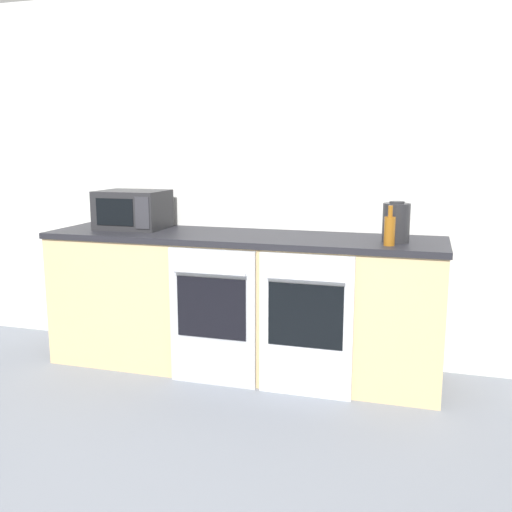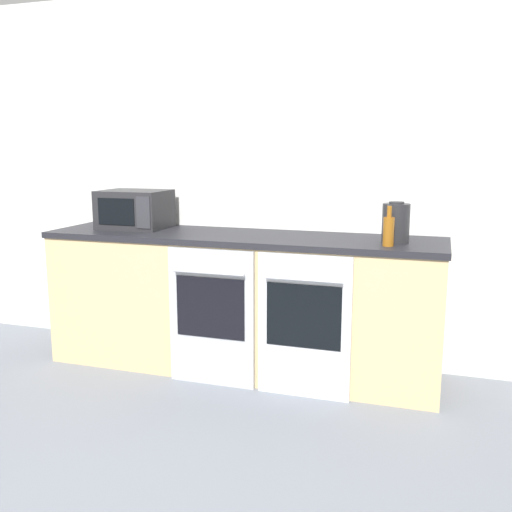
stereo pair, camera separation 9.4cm
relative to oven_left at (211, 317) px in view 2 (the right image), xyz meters
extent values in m
cube|color=silver|center=(0.08, 0.67, 0.85)|extent=(10.00, 0.06, 2.60)
cube|color=tan|center=(0.08, 0.33, 0.00)|extent=(2.65, 0.63, 0.90)
cube|color=black|center=(0.08, 0.33, 0.47)|extent=(2.67, 0.65, 0.04)
cube|color=#A8AAAF|center=(0.00, 0.00, -0.01)|extent=(0.57, 0.03, 0.89)
cube|color=black|center=(0.00, -0.02, 0.06)|extent=(0.46, 0.01, 0.39)
cylinder|color=#A8AAAF|center=(0.00, -0.04, 0.29)|extent=(0.47, 0.02, 0.02)
cube|color=silver|center=(0.60, 0.00, -0.01)|extent=(0.57, 0.03, 0.89)
cube|color=black|center=(0.60, -0.02, 0.06)|extent=(0.46, 0.01, 0.39)
cylinder|color=silver|center=(0.60, -0.04, 0.29)|extent=(0.47, 0.02, 0.02)
cube|color=#232326|center=(-0.75, 0.40, 0.62)|extent=(0.47, 0.36, 0.27)
cube|color=black|center=(-0.79, 0.21, 0.62)|extent=(0.28, 0.01, 0.19)
cube|color=#2D2D33|center=(-0.58, 0.21, 0.62)|extent=(0.10, 0.01, 0.22)
cylinder|color=silver|center=(-1.06, 0.58, 0.57)|extent=(0.06, 0.06, 0.16)
cylinder|color=silver|center=(-1.06, 0.58, 0.68)|extent=(0.03, 0.03, 0.06)
cylinder|color=#8C5114|center=(1.06, 0.16, 0.57)|extent=(0.07, 0.07, 0.17)
cylinder|color=#8C5114|center=(1.06, 0.16, 0.69)|extent=(0.03, 0.03, 0.07)
cylinder|color=#232326|center=(1.09, 0.30, 0.60)|extent=(0.16, 0.16, 0.24)
cylinder|color=#262628|center=(1.09, 0.30, 0.73)|extent=(0.09, 0.09, 0.01)
camera|label=1|loc=(1.26, -3.25, 1.05)|focal=40.00mm
camera|label=2|loc=(1.35, -3.22, 1.05)|focal=40.00mm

